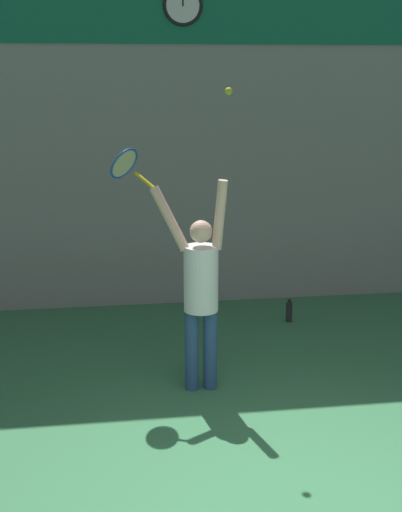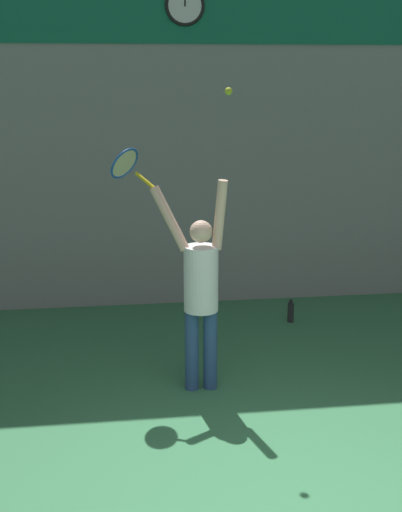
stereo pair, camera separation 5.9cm
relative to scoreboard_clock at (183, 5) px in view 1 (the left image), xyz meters
The scene contains 7 objects.
back_wall 1.21m from the scoreboard_clock, 20.24° to the left, with size 18.00×0.10×5.00m.
sponsor_banner 0.22m from the scoreboard_clock, ahead, with size 5.58×0.02×0.86m.
scoreboard_clock is the anchor object (origin of this frame).
tennis_player 3.72m from the scoreboard_clock, 93.74° to the right, with size 0.72×0.43×2.01m.
tennis_racket 2.80m from the scoreboard_clock, 110.58° to the right, with size 0.45×0.44×0.36m.
tennis_ball 2.84m from the scoreboard_clock, 88.74° to the right, with size 0.07×0.07×0.07m.
water_bottle 3.85m from the scoreboard_clock, 37.38° to the right, with size 0.08×0.08×0.28m.
Camera 1 is at (-1.29, -3.97, 2.94)m, focal length 50.00 mm.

